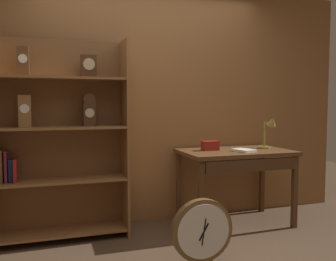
{
  "coord_description": "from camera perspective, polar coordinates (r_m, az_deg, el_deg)",
  "views": [
    {
      "loc": [
        -1.03,
        -2.52,
        1.29
      ],
      "look_at": [
        0.03,
        0.73,
        1.04
      ],
      "focal_mm": 38.96,
      "sensor_mm": 36.0,
      "label": 1
    }
  ],
  "objects": [
    {
      "name": "back_wood_panel",
      "position": [
        4.0,
        -3.19,
        4.26
      ],
      "size": [
        4.8,
        0.05,
        2.6
      ],
      "primitive_type": "cube",
      "color": "brown",
      "rests_on": "ground"
    },
    {
      "name": "bookshelf",
      "position": [
        3.6,
        -17.05,
        -1.6
      ],
      "size": [
        1.28,
        0.35,
        1.91
      ],
      "color": "brown",
      "rests_on": "ground"
    },
    {
      "name": "workbench",
      "position": [
        3.95,
        10.66,
        -4.47
      ],
      "size": [
        1.16,
        0.71,
        0.8
      ],
      "color": "brown",
      "rests_on": "ground"
    },
    {
      "name": "desk_lamp",
      "position": [
        4.17,
        15.6,
        0.26
      ],
      "size": [
        0.19,
        0.19,
        0.37
      ],
      "color": "olive",
      "rests_on": "workbench"
    },
    {
      "name": "toolbox_small",
      "position": [
        3.91,
        6.6,
        -2.37
      ],
      "size": [
        0.17,
        0.11,
        0.1
      ],
      "primitive_type": "cube",
      "color": "maroon",
      "rests_on": "workbench"
    },
    {
      "name": "open_repair_manual",
      "position": [
        3.86,
        11.77,
        -3.06
      ],
      "size": [
        0.22,
        0.26,
        0.02
      ],
      "primitive_type": "cube",
      "rotation": [
        0.0,
        0.0,
        0.28
      ],
      "color": "silver",
      "rests_on": "workbench"
    },
    {
      "name": "round_clock_large",
      "position": [
        3.0,
        5.35,
        -15.59
      ],
      "size": [
        0.51,
        0.11,
        0.55
      ],
      "color": "brown",
      "rests_on": "ground"
    }
  ]
}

